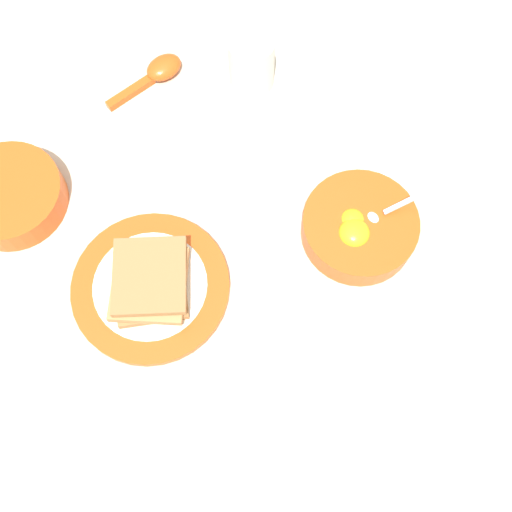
{
  "coord_description": "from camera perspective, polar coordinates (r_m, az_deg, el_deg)",
  "views": [
    {
      "loc": [
        -0.4,
        0.09,
        0.8
      ],
      "look_at": [
        -0.14,
        -0.09,
        0.02
      ],
      "focal_mm": 42.0,
      "sensor_mm": 36.0,
      "label": 1
    }
  ],
  "objects": [
    {
      "name": "ground_plane",
      "position": [
        0.9,
        -9.75,
        3.81
      ],
      "size": [
        3.0,
        3.0,
        0.0
      ],
      "primitive_type": "plane",
      "color": "beige"
    },
    {
      "name": "egg_bowl",
      "position": [
        0.86,
        9.79,
        2.74
      ],
      "size": [
        0.16,
        0.16,
        0.07
      ],
      "color": "#DB5119",
      "rests_on": "ground_plane"
    },
    {
      "name": "toast_plate",
      "position": [
        0.85,
        -9.99,
        -2.91
      ],
      "size": [
        0.22,
        0.22,
        0.01
      ],
      "color": "#DB5119",
      "rests_on": "ground_plane"
    },
    {
      "name": "toast_sandwich",
      "position": [
        0.82,
        -10.08,
        -2.43
      ],
      "size": [
        0.15,
        0.15,
        0.04
      ],
      "color": "#9E7042",
      "rests_on": "toast_plate"
    },
    {
      "name": "soup_spoon",
      "position": [
        1.02,
        -9.3,
        16.94
      ],
      "size": [
        0.05,
        0.14,
        0.03
      ],
      "color": "#DB5119",
      "rests_on": "ground_plane"
    },
    {
      "name": "congee_bowl",
      "position": [
        0.94,
        -22.42,
        5.37
      ],
      "size": [
        0.16,
        0.16,
        0.04
      ],
      "color": "#DB5119",
      "rests_on": "ground_plane"
    },
    {
      "name": "drinking_cup",
      "position": [
        0.97,
        -0.43,
        18.03
      ],
      "size": [
        0.07,
        0.07,
        0.09
      ],
      "color": "silver",
      "rests_on": "ground_plane"
    }
  ]
}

